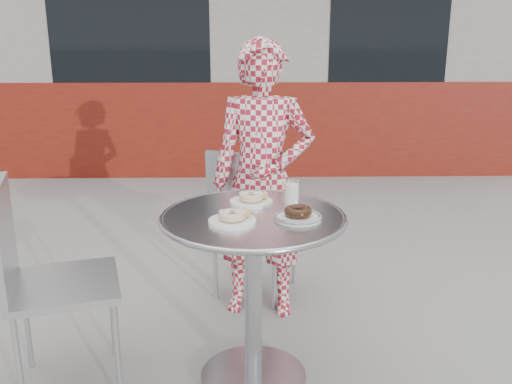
{
  "coord_description": "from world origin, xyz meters",
  "views": [
    {
      "loc": [
        -0.06,
        -2.3,
        1.56
      ],
      "look_at": [
        -0.01,
        0.07,
        0.87
      ],
      "focal_mm": 40.0,
      "sensor_mm": 36.0,
      "label": 1
    }
  ],
  "objects_px": {
    "plate_far": "(252,199)",
    "plate_checker": "(298,215)",
    "milk_cup": "(292,193)",
    "chair_left": "(65,325)",
    "bistro_table": "(253,258)",
    "seated_person": "(262,181)",
    "chair_far": "(255,249)",
    "plate_near": "(233,218)"
  },
  "relations": [
    {
      "from": "chair_left",
      "to": "plate_far",
      "type": "xyz_separation_m",
      "value": [
        0.83,
        0.17,
        0.52
      ]
    },
    {
      "from": "bistro_table",
      "to": "milk_cup",
      "type": "distance_m",
      "value": 0.34
    },
    {
      "from": "bistro_table",
      "to": "chair_far",
      "type": "relative_size",
      "value": 0.89
    },
    {
      "from": "seated_person",
      "to": "plate_checker",
      "type": "relative_size",
      "value": 7.6
    },
    {
      "from": "chair_far",
      "to": "milk_cup",
      "type": "relative_size",
      "value": 8.54
    },
    {
      "from": "plate_near",
      "to": "plate_far",
      "type": "bearing_deg",
      "value": 72.74
    },
    {
      "from": "milk_cup",
      "to": "plate_far",
      "type": "bearing_deg",
      "value": 179.69
    },
    {
      "from": "bistro_table",
      "to": "plate_checker",
      "type": "distance_m",
      "value": 0.28
    },
    {
      "from": "chair_far",
      "to": "milk_cup",
      "type": "height_order",
      "value": "milk_cup"
    },
    {
      "from": "bistro_table",
      "to": "chair_far",
      "type": "height_order",
      "value": "chair_far"
    },
    {
      "from": "chair_left",
      "to": "plate_far",
      "type": "height_order",
      "value": "chair_left"
    },
    {
      "from": "seated_person",
      "to": "plate_near",
      "type": "relative_size",
      "value": 7.82
    },
    {
      "from": "plate_checker",
      "to": "milk_cup",
      "type": "relative_size",
      "value": 1.88
    },
    {
      "from": "chair_far",
      "to": "plate_checker",
      "type": "distance_m",
      "value": 1.11
    },
    {
      "from": "milk_cup",
      "to": "chair_left",
      "type": "bearing_deg",
      "value": -170.31
    },
    {
      "from": "bistro_table",
      "to": "seated_person",
      "type": "height_order",
      "value": "seated_person"
    },
    {
      "from": "chair_far",
      "to": "seated_person",
      "type": "bearing_deg",
      "value": 122.5
    },
    {
      "from": "bistro_table",
      "to": "plate_far",
      "type": "bearing_deg",
      "value": 91.0
    },
    {
      "from": "chair_far",
      "to": "plate_near",
      "type": "xyz_separation_m",
      "value": [
        -0.11,
        -0.99,
        0.54
      ]
    },
    {
      "from": "milk_cup",
      "to": "bistro_table",
      "type": "bearing_deg",
      "value": -136.49
    },
    {
      "from": "seated_person",
      "to": "milk_cup",
      "type": "relative_size",
      "value": 14.32
    },
    {
      "from": "seated_person",
      "to": "plate_far",
      "type": "xyz_separation_m",
      "value": [
        -0.06,
        -0.53,
        0.06
      ]
    },
    {
      "from": "plate_checker",
      "to": "milk_cup",
      "type": "bearing_deg",
      "value": 92.18
    },
    {
      "from": "chair_left",
      "to": "milk_cup",
      "type": "distance_m",
      "value": 1.16
    },
    {
      "from": "plate_far",
      "to": "plate_near",
      "type": "bearing_deg",
      "value": -107.26
    },
    {
      "from": "bistro_table",
      "to": "plate_checker",
      "type": "height_order",
      "value": "plate_checker"
    },
    {
      "from": "plate_near",
      "to": "plate_checker",
      "type": "height_order",
      "value": "same"
    },
    {
      "from": "chair_left",
      "to": "plate_checker",
      "type": "distance_m",
      "value": 1.14
    },
    {
      "from": "seated_person",
      "to": "plate_far",
      "type": "distance_m",
      "value": 0.54
    },
    {
      "from": "chair_far",
      "to": "milk_cup",
      "type": "bearing_deg",
      "value": 124.14
    },
    {
      "from": "chair_far",
      "to": "plate_checker",
      "type": "height_order",
      "value": "chair_far"
    },
    {
      "from": "bistro_table",
      "to": "milk_cup",
      "type": "xyz_separation_m",
      "value": [
        0.17,
        0.17,
        0.24
      ]
    },
    {
      "from": "milk_cup",
      "to": "seated_person",
      "type": "bearing_deg",
      "value": 102.0
    },
    {
      "from": "bistro_table",
      "to": "milk_cup",
      "type": "height_order",
      "value": "milk_cup"
    },
    {
      "from": "seated_person",
      "to": "chair_far",
      "type": "bearing_deg",
      "value": 106.97
    },
    {
      "from": "chair_far",
      "to": "plate_near",
      "type": "bearing_deg",
      "value": 106.47
    },
    {
      "from": "plate_far",
      "to": "bistro_table",
      "type": "bearing_deg",
      "value": -89.0
    },
    {
      "from": "plate_far",
      "to": "plate_checker",
      "type": "xyz_separation_m",
      "value": [
        0.19,
        -0.22,
        -0.0
      ]
    },
    {
      "from": "bistro_table",
      "to": "plate_far",
      "type": "xyz_separation_m",
      "value": [
        -0.0,
        0.17,
        0.21
      ]
    },
    {
      "from": "plate_checker",
      "to": "milk_cup",
      "type": "distance_m",
      "value": 0.22
    },
    {
      "from": "bistro_table",
      "to": "chair_left",
      "type": "xyz_separation_m",
      "value": [
        -0.83,
        -0.01,
        -0.31
      ]
    },
    {
      "from": "bistro_table",
      "to": "plate_near",
      "type": "height_order",
      "value": "plate_near"
    }
  ]
}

